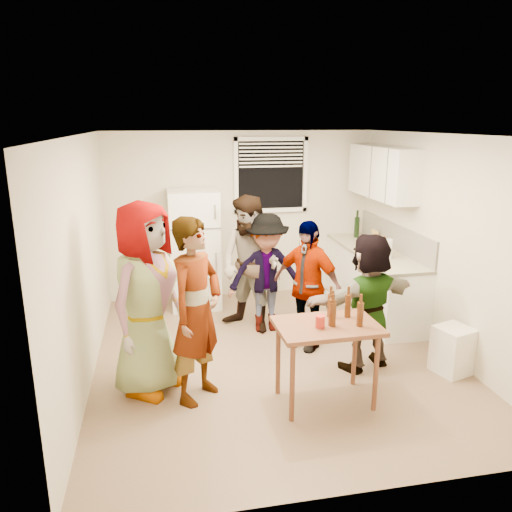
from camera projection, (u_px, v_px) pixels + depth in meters
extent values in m
cube|color=white|center=(194.00, 249.00, 7.18)|extent=(0.70, 0.70, 1.70)
cube|color=white|center=(373.00, 282.00, 7.06)|extent=(0.60, 2.20, 0.86)
cube|color=beige|center=(375.00, 251.00, 6.94)|extent=(0.64, 2.22, 0.04)
cube|color=#BDB6AC|center=(395.00, 236.00, 6.94)|extent=(0.03, 2.20, 0.36)
cube|color=white|center=(382.00, 172.00, 6.87)|extent=(0.34, 1.60, 0.70)
cylinder|color=white|center=(387.00, 258.00, 6.53)|extent=(0.12, 0.12, 0.25)
cylinder|color=black|center=(356.00, 237.00, 7.70)|extent=(0.08, 0.08, 0.31)
cylinder|color=#47230C|center=(383.00, 259.00, 6.46)|extent=(0.06, 0.06, 0.23)
cylinder|color=blue|center=(375.00, 262.00, 6.33)|extent=(0.10, 0.10, 0.13)
cube|color=#EFBC5D|center=(376.00, 236.00, 7.41)|extent=(0.02, 0.20, 0.17)
cube|color=white|center=(453.00, 351.00, 5.36)|extent=(0.43, 0.43, 0.51)
cylinder|color=#47230C|center=(332.00, 325.00, 4.63)|extent=(0.07, 0.07, 0.25)
cylinder|color=#B3271C|center=(320.00, 327.00, 4.57)|extent=(0.09, 0.09, 0.11)
imported|color=gray|center=(152.00, 388.00, 5.10)|extent=(2.12, 1.91, 0.61)
imported|color=#141933|center=(199.00, 396.00, 4.95)|extent=(1.81, 1.67, 0.43)
imported|color=brown|center=(250.00, 329.00, 6.54)|extent=(1.85, 1.84, 0.66)
imported|color=#3F4044|center=(266.00, 329.00, 6.53)|extent=(1.01, 1.55, 0.57)
imported|color=black|center=(305.00, 345.00, 6.06)|extent=(1.76, 1.70, 0.38)
imported|color=#EB974B|center=(364.00, 366.00, 5.55)|extent=(1.81, 1.88, 0.45)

